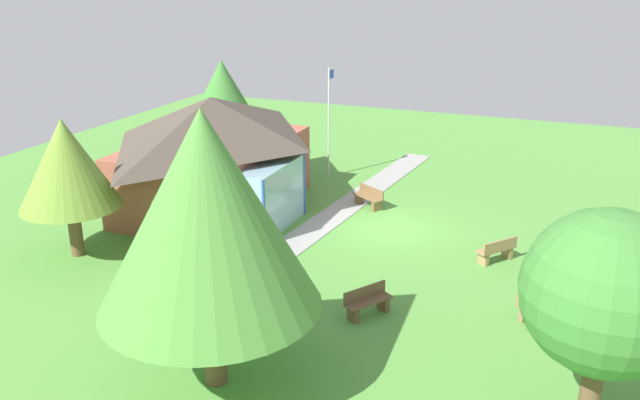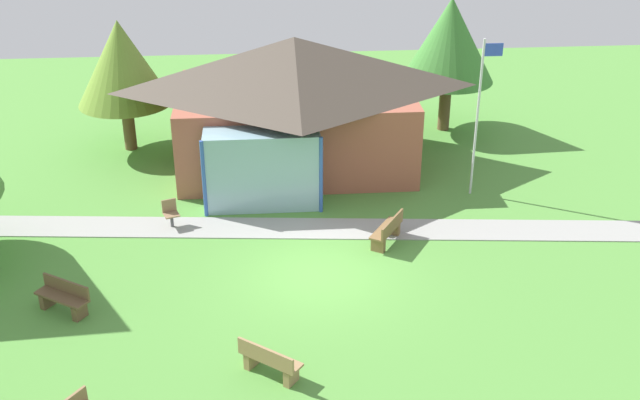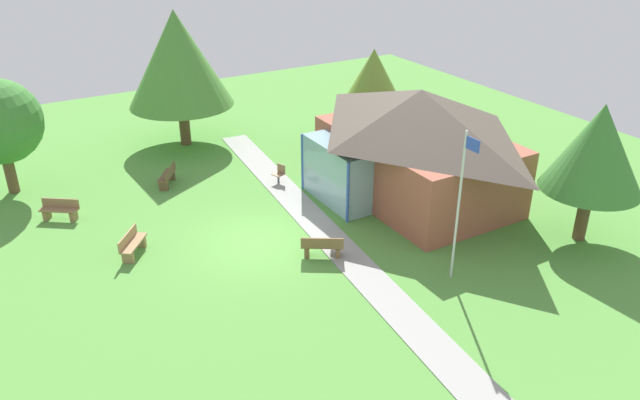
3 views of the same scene
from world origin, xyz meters
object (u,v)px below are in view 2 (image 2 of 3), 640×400
at_px(pavilion, 293,101).
at_px(bench_front_center, 269,361).
at_px(tree_behind_pavilion_left, 122,63).
at_px(bench_rear_near_path, 388,231).
at_px(bench_mid_left, 64,298).
at_px(patio_chair_west, 171,214).
at_px(tree_behind_pavilion_right, 450,40).
at_px(flagpole, 479,111).

bearing_deg(pavilion, bench_front_center, -95.62).
bearing_deg(bench_front_center, tree_behind_pavilion_left, 147.61).
height_order(pavilion, bench_rear_near_path, pavilion).
distance_m(bench_rear_near_path, tree_behind_pavilion_left, 11.95).
bearing_deg(bench_mid_left, tree_behind_pavilion_left, -58.08).
xyz_separation_m(bench_front_center, bench_rear_near_path, (3.57, 5.74, 0.00)).
relative_size(patio_chair_west, tree_behind_pavilion_right, 0.16).
distance_m(pavilion, tree_behind_pavilion_right, 6.98).
height_order(patio_chair_west, tree_behind_pavilion_right, tree_behind_pavilion_right).
height_order(bench_rear_near_path, tree_behind_pavilion_right, tree_behind_pavilion_right).
relative_size(pavilion, tree_behind_pavilion_right, 1.73).
bearing_deg(bench_rear_near_path, tree_behind_pavilion_left, 79.17).
relative_size(flagpole, tree_behind_pavilion_right, 1.00).
distance_m(pavilion, patio_chair_west, 6.16).
xyz_separation_m(bench_rear_near_path, tree_behind_pavilion_right, (3.68, 8.96, 3.19)).
relative_size(bench_front_center, bench_rear_near_path, 0.97).
xyz_separation_m(bench_mid_left, tree_behind_pavilion_left, (0.20, 10.70, 2.90)).
height_order(patio_chair_west, tree_behind_pavilion_left, tree_behind_pavilion_left).
xyz_separation_m(flagpole, patio_chair_west, (-9.72, -1.54, -2.47)).
distance_m(flagpole, bench_mid_left, 13.59).
bearing_deg(tree_behind_pavilion_right, patio_chair_west, -143.67).
height_order(bench_mid_left, bench_rear_near_path, same).
height_order(pavilion, bench_mid_left, pavilion).
bearing_deg(bench_mid_left, patio_chair_west, -84.67).
relative_size(bench_rear_near_path, patio_chair_west, 1.75).
bearing_deg(tree_behind_pavilion_left, flagpole, -22.19).
bearing_deg(pavilion, tree_behind_pavilion_right, 27.32).
xyz_separation_m(tree_behind_pavilion_right, tree_behind_pavilion_left, (-12.15, -1.06, -0.29)).
xyz_separation_m(bench_front_center, tree_behind_pavilion_right, (7.25, 14.70, 3.19)).
xyz_separation_m(flagpole, bench_front_center, (-6.88, -8.83, -2.49)).
xyz_separation_m(pavilion, tree_behind_pavilion_right, (6.11, 3.16, 1.17)).
bearing_deg(bench_mid_left, bench_front_center, -176.93).
xyz_separation_m(pavilion, bench_rear_near_path, (2.43, -5.81, -2.02)).
height_order(bench_mid_left, patio_chair_west, patio_chair_west).
bearing_deg(bench_front_center, pavilion, 122.20).
bearing_deg(patio_chair_west, pavilion, -153.49).
distance_m(bench_front_center, bench_rear_near_path, 6.76).
height_order(pavilion, flagpole, flagpole).
relative_size(tree_behind_pavilion_right, tree_behind_pavilion_left, 1.07).
distance_m(pavilion, bench_front_center, 11.78).
height_order(bench_front_center, bench_rear_near_path, same).
bearing_deg(patio_chair_west, bench_rear_near_path, 145.89).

